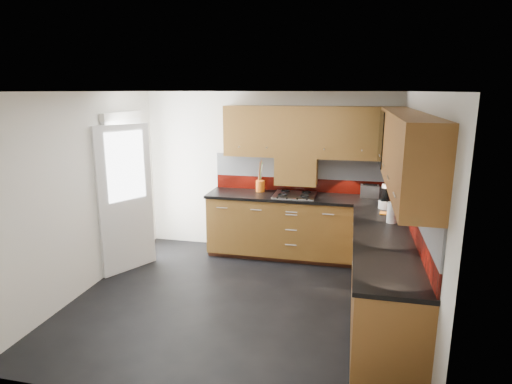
% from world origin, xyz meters
% --- Properties ---
extents(room, '(4.00, 3.80, 2.64)m').
position_xyz_m(room, '(0.00, 0.00, 1.50)').
color(room, black).
extents(base_cabinets, '(2.70, 3.20, 0.95)m').
position_xyz_m(base_cabinets, '(1.07, 0.72, 0.44)').
color(base_cabinets, brown).
rests_on(base_cabinets, room).
extents(countertop, '(2.72, 3.22, 0.04)m').
position_xyz_m(countertop, '(1.05, 0.70, 0.92)').
color(countertop, black).
rests_on(countertop, base_cabinets).
extents(backsplash, '(2.70, 3.20, 0.54)m').
position_xyz_m(backsplash, '(1.28, 0.93, 1.21)').
color(backsplash, '#671009').
rests_on(backsplash, countertop).
extents(upper_cabinets, '(2.50, 3.20, 0.72)m').
position_xyz_m(upper_cabinets, '(1.23, 0.78, 1.84)').
color(upper_cabinets, brown).
rests_on(upper_cabinets, room).
extents(extractor_hood, '(0.60, 0.33, 0.40)m').
position_xyz_m(extractor_hood, '(0.45, 1.64, 1.28)').
color(extractor_hood, brown).
rests_on(extractor_hood, room).
extents(glass_cabinet, '(0.32, 0.80, 0.66)m').
position_xyz_m(glass_cabinet, '(1.71, 1.07, 1.87)').
color(glass_cabinet, black).
rests_on(glass_cabinet, room).
extents(back_door, '(0.42, 1.19, 2.04)m').
position_xyz_m(back_door, '(-1.78, 0.75, 1.03)').
color(back_door, white).
rests_on(back_door, room).
extents(gas_hob, '(0.59, 0.52, 0.05)m').
position_xyz_m(gas_hob, '(0.45, 1.47, 0.96)').
color(gas_hob, silver).
rests_on(gas_hob, countertop).
extents(utensil_pot, '(0.13, 0.13, 0.48)m').
position_xyz_m(utensil_pot, '(-0.09, 1.64, 1.04)').
color(utensil_pot, '#C45912').
rests_on(utensil_pot, countertop).
extents(toaster, '(0.25, 0.15, 0.18)m').
position_xyz_m(toaster, '(1.49, 1.64, 1.03)').
color(toaster, silver).
rests_on(toaster, countertop).
extents(food_processor, '(0.19, 0.19, 0.31)m').
position_xyz_m(food_processor, '(1.68, 1.08, 1.08)').
color(food_processor, white).
rests_on(food_processor, countertop).
extents(paper_towel, '(0.15, 0.15, 0.24)m').
position_xyz_m(paper_towel, '(1.70, 0.46, 1.06)').
color(paper_towel, white).
rests_on(paper_towel, countertop).
extents(orange_cloth, '(0.14, 0.13, 0.01)m').
position_xyz_m(orange_cloth, '(1.66, 0.81, 0.95)').
color(orange_cloth, orange).
rests_on(orange_cloth, countertop).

